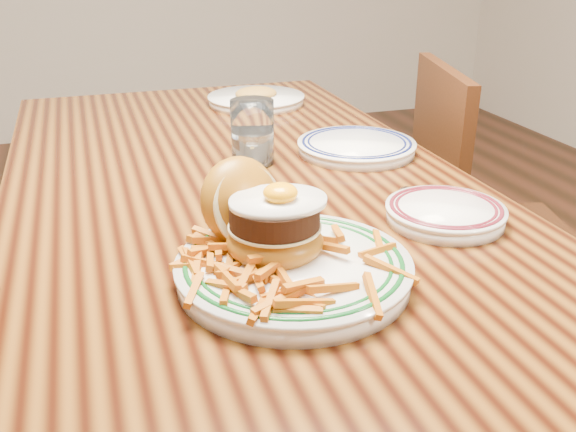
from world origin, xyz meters
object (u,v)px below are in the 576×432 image
object	(u,v)px
table	(241,222)
chair_right	(475,224)
main_plate	(284,249)
side_plate	(445,212)

from	to	relation	value
table	chair_right	distance (m)	0.74
chair_right	main_plate	world-z (taller)	main_plate
table	side_plate	xyz separation A→B (m)	(0.27, -0.29, 0.10)
side_plate	table	bearing A→B (deg)	150.95
table	main_plate	distance (m)	0.40
chair_right	table	bearing A→B (deg)	31.68
table	side_plate	size ratio (longest dim) A/B	7.97
chair_right	main_plate	distance (m)	0.98
table	main_plate	world-z (taller)	main_plate
main_plate	side_plate	xyz separation A→B (m)	(0.30, 0.09, -0.02)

